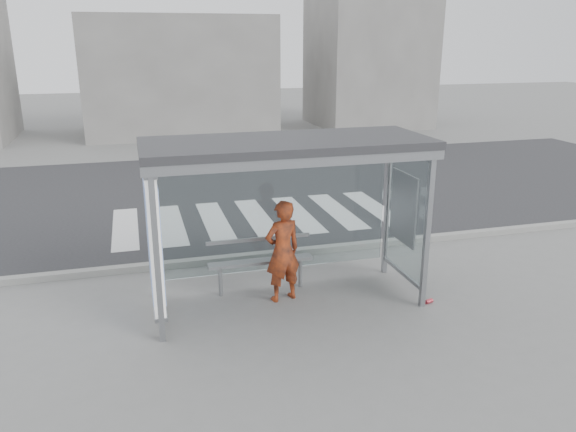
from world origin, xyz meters
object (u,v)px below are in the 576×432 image
at_px(bench, 261,261).
at_px(soda_can, 429,301).
at_px(person, 283,251).
at_px(bus_shelter, 262,182).

distance_m(bench, soda_can, 2.78).
bearing_deg(person, bus_shelter, -3.05).
relative_size(person, bench, 0.95).
xyz_separation_m(bus_shelter, soda_can, (2.53, -0.71, -1.95)).
distance_m(person, soda_can, 2.46).
bearing_deg(bus_shelter, bench, 82.96).
bearing_deg(bus_shelter, person, 10.88).
xyz_separation_m(person, bench, (-0.27, 0.41, -0.29)).
relative_size(person, soda_can, 12.72).
relative_size(bus_shelter, bench, 2.44).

